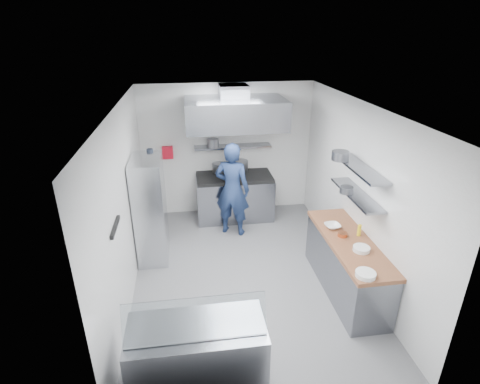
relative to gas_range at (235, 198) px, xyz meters
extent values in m
plane|color=slate|center=(-0.10, -2.10, -0.45)|extent=(5.00, 5.00, 0.00)
plane|color=silver|center=(-0.10, -2.10, 2.35)|extent=(5.00, 5.00, 0.00)
cube|color=white|center=(-0.10, 0.40, 0.95)|extent=(3.60, 2.80, 0.02)
cube|color=white|center=(-0.10, -4.60, 0.95)|extent=(3.60, 2.80, 0.02)
cube|color=white|center=(-1.90, -2.10, 0.95)|extent=(2.80, 5.00, 0.02)
cube|color=white|center=(1.70, -2.10, 0.95)|extent=(2.80, 5.00, 0.02)
cube|color=gray|center=(0.00, 0.00, 0.00)|extent=(1.60, 0.80, 0.90)
cube|color=black|center=(0.00, 0.00, 0.48)|extent=(1.57, 0.78, 0.06)
cylinder|color=slate|center=(-0.30, 0.27, 0.61)|extent=(0.28, 0.28, 0.20)
cylinder|color=slate|center=(0.17, 0.25, 0.63)|extent=(0.32, 0.32, 0.24)
cube|color=gray|center=(0.00, 0.24, 1.07)|extent=(1.60, 0.30, 0.04)
cylinder|color=slate|center=(-0.41, 0.17, 1.18)|extent=(0.23, 0.23, 0.18)
cube|color=gray|center=(0.00, -0.18, 1.85)|extent=(1.90, 1.15, 0.55)
cube|color=slate|center=(0.00, 0.05, 2.23)|extent=(0.55, 0.55, 0.24)
cube|color=red|center=(-1.35, 0.34, 0.97)|extent=(0.22, 0.10, 0.26)
imported|color=navy|center=(-0.13, -0.66, 0.49)|extent=(0.81, 0.69, 1.87)
cube|color=silver|center=(-1.63, -1.28, 0.48)|extent=(0.50, 0.90, 1.85)
cube|color=white|center=(-1.63, -1.11, 0.35)|extent=(0.15, 0.19, 0.17)
cube|color=yellow|center=(-1.63, -0.61, 0.85)|extent=(0.14, 0.18, 0.16)
cylinder|color=black|center=(-1.58, -0.91, 1.35)|extent=(0.11, 0.11, 0.18)
cube|color=black|center=(-1.88, -3.00, 1.10)|extent=(0.04, 0.55, 0.05)
cube|color=gray|center=(1.38, -2.70, -0.03)|extent=(0.62, 2.00, 0.84)
cube|color=brown|center=(1.38, -2.70, 0.42)|extent=(0.65, 2.04, 0.06)
cylinder|color=white|center=(1.21, -3.57, 0.48)|extent=(0.26, 0.26, 0.06)
cylinder|color=white|center=(1.42, -3.00, 0.48)|extent=(0.24, 0.24, 0.06)
cylinder|color=#C86738|center=(1.31, -2.58, 0.48)|extent=(0.14, 0.14, 0.06)
cylinder|color=yellow|center=(1.57, -2.60, 0.54)|extent=(0.06, 0.06, 0.18)
imported|color=white|center=(1.26, -2.31, 0.48)|extent=(0.26, 0.26, 0.06)
cube|color=gray|center=(1.54, -2.40, 1.05)|extent=(0.30, 1.30, 0.04)
cube|color=gray|center=(1.54, -2.40, 1.47)|extent=(0.30, 1.30, 0.04)
cylinder|color=slate|center=(1.39, -2.37, 1.12)|extent=(0.20, 0.20, 0.10)
cylinder|color=slate|center=(1.37, -2.06, 1.56)|extent=(0.26, 0.26, 0.14)
cube|color=gray|center=(-0.96, -4.10, -0.03)|extent=(1.50, 0.70, 0.85)
cube|color=silver|center=(-0.96, -4.22, 0.62)|extent=(1.47, 0.19, 0.42)
camera|label=1|loc=(-0.93, -7.22, 3.36)|focal=28.00mm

